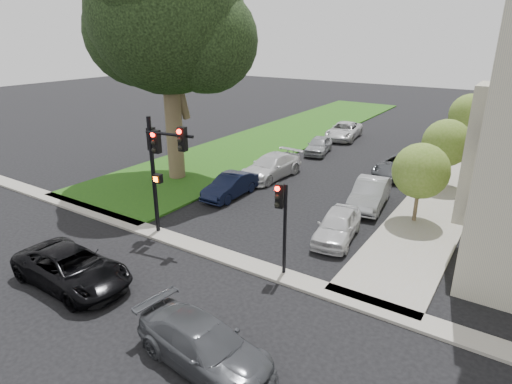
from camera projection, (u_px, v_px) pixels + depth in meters
The scene contains 20 objects.
ground at pixel (187, 276), 16.97m from camera, with size 140.00×140.00×0.00m, color black.
grass_strip at pixel (287, 134), 40.36m from camera, with size 8.00×44.00×0.12m, color #1D4915.
sidewalk_right at pixel (468, 159), 32.27m from camera, with size 3.50×44.00×0.12m, color gray.
sidewalk_cross at pixel (218, 254), 18.51m from camera, with size 60.00×1.00×0.12m, color gray.
eucalyptus at pixel (166, 15), 24.86m from camera, with size 10.34×9.38×14.65m.
small_tree_a at pixel (421, 171), 20.81m from camera, with size 2.74×2.74×4.11m.
small_tree_b at pixel (446, 143), 25.65m from camera, with size 2.84×2.84×4.27m.
small_tree_c at pixel (471, 115), 32.59m from camera, with size 3.17×3.17×4.76m.
traffic_signal_main at pixel (159, 156), 19.08m from camera, with size 2.76×0.72×5.63m.
traffic_signal_secondary at pixel (282, 213), 16.19m from camera, with size 0.51×0.41×3.83m.
car_cross_near at pixel (72, 268), 16.18m from camera, with size 2.35×5.09×1.42m, color black.
car_cross_far at pixel (204, 345), 12.24m from camera, with size 1.89×4.65×1.35m, color #3F4247.
car_parked_0 at pixel (337, 225), 19.77m from camera, with size 1.64×4.08×1.39m, color silver.
car_parked_1 at pixel (370, 193), 23.51m from camera, with size 1.60×4.59×1.51m, color #999BA0.
car_parked_2 at pixel (400, 165), 28.64m from camera, with size 2.31×5.00×1.39m, color #3F4247.
car_parked_4 at pixel (446, 131), 38.42m from camera, with size 1.99×4.90×1.42m, color #999BA0.
car_parked_5 at pixel (230, 186), 24.93m from camera, with size 1.43×4.09×1.35m, color black.
car_parked_6 at pixel (271, 166), 28.24m from camera, with size 2.12×5.20×1.51m, color silver.
car_parked_7 at pixel (319, 145), 33.87m from camera, with size 1.58×3.94×1.34m, color #999BA0.
car_parked_8 at pixel (344, 131), 38.55m from camera, with size 2.43×5.27×1.46m, color silver.
Camera 1 is at (10.36, -10.80, 9.09)m, focal length 30.00 mm.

